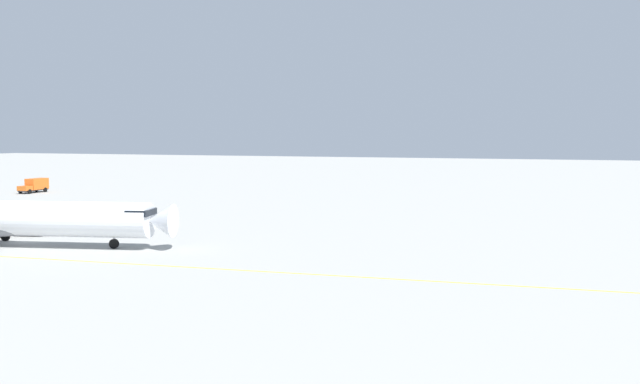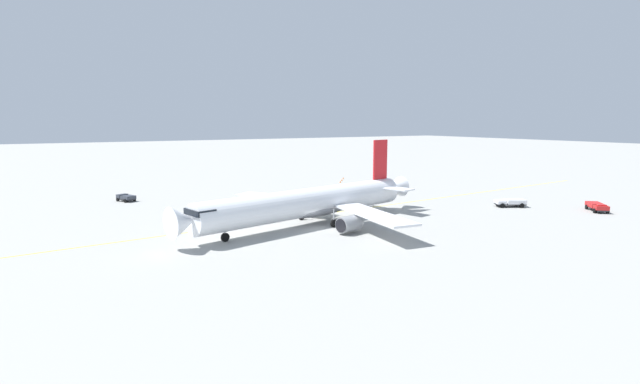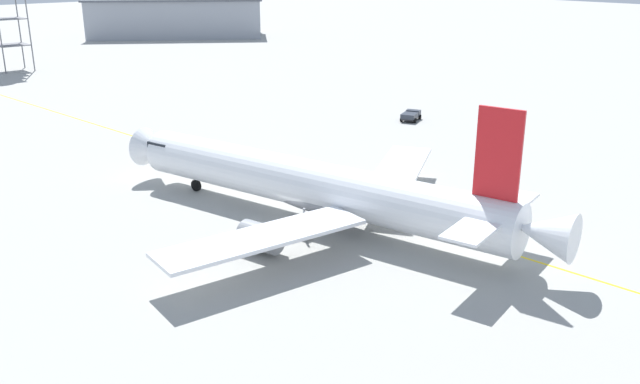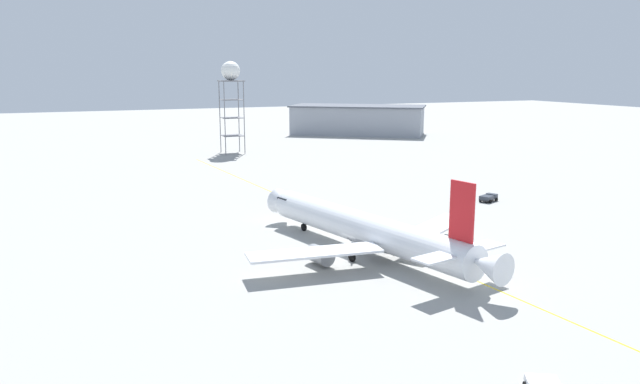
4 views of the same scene
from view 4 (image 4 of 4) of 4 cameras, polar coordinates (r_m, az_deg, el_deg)
name	(u,v)px [view 4 (image 4 of 4)]	position (r m, az deg, el deg)	size (l,w,h in m)	color
ground_plane	(348,254)	(77.34, 2.68, -5.83)	(600.00, 600.00, 0.00)	#9E9E99
airliner_main	(367,231)	(76.57, 4.42, -3.62)	(41.46, 34.35, 11.58)	white
baggage_truck_truck	(489,197)	(111.48, 15.52, -0.50)	(3.20, 3.98, 1.22)	#232326
radar_tower	(231,77)	(170.59, -8.36, 10.61)	(6.23, 6.23, 25.18)	slate
terminal_shed	(358,120)	(220.83, 3.57, 6.78)	(44.04, 49.99, 10.36)	#999EA8
taxiway_centreline	(378,238)	(84.64, 5.49, -4.34)	(170.42, 15.01, 0.01)	yellow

